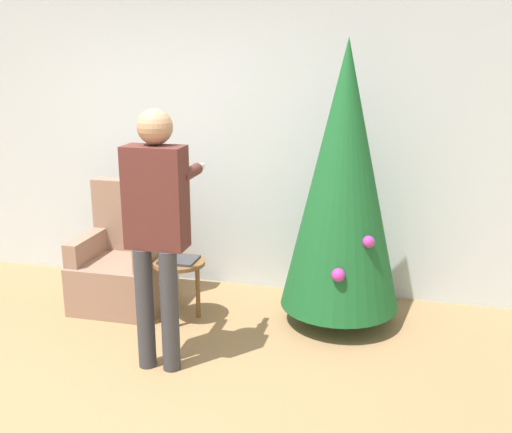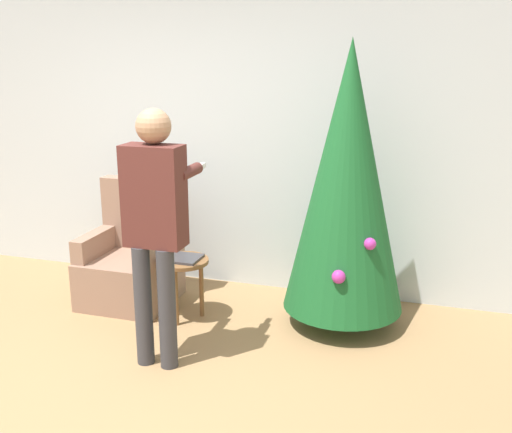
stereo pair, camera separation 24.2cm
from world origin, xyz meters
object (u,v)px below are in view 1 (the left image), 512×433
Objects in this scene: christmas_tree at (344,178)px; person_standing at (157,218)px; side_stool at (179,270)px; armchair at (126,264)px.

christmas_tree is 1.26× the size of person_standing.
armchair is at bearing 158.89° from side_stool.
side_stool is (-1.23, -0.28, -0.75)m from christmas_tree.
christmas_tree is 1.47m from person_standing.
christmas_tree is at bearing 12.69° from side_stool.
christmas_tree is 2.13× the size of armchair.
side_stool is at bearing 100.58° from person_standing.
christmas_tree is 1.98m from armchair.
christmas_tree is 1.47m from side_stool.
person_standing is at bearing -138.83° from christmas_tree.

